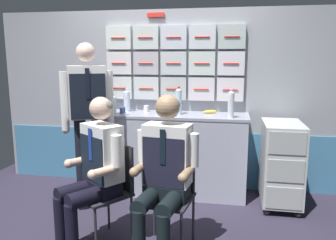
{
  "coord_description": "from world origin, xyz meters",
  "views": [
    {
      "loc": [
        0.79,
        -2.76,
        1.59
      ],
      "look_at": [
        0.25,
        0.23,
        1.03
      ],
      "focal_mm": 36.72,
      "sensor_mm": 36.0,
      "label": 1
    }
  ],
  "objects_px": {
    "folding_chair_center": "(170,185)",
    "water_bottle_clear": "(113,104)",
    "crew_member_standing": "(88,109)",
    "paper_cup_blue": "(123,110)",
    "crew_member_center": "(164,169)",
    "snack_banana": "(210,112)",
    "folding_chair_left": "(111,182)",
    "service_trolley": "(281,162)",
    "crew_member_left": "(94,167)"
  },
  "relations": [
    {
      "from": "crew_member_left",
      "to": "folding_chair_center",
      "type": "xyz_separation_m",
      "value": [
        0.61,
        0.14,
        -0.18
      ]
    },
    {
      "from": "crew_member_standing",
      "to": "snack_banana",
      "type": "xyz_separation_m",
      "value": [
        1.25,
        0.58,
        -0.08
      ]
    },
    {
      "from": "service_trolley",
      "to": "crew_member_standing",
      "type": "xyz_separation_m",
      "value": [
        -2.03,
        -0.32,
        0.56
      ]
    },
    {
      "from": "water_bottle_clear",
      "to": "paper_cup_blue",
      "type": "distance_m",
      "value": 0.13
    },
    {
      "from": "crew_member_center",
      "to": "snack_banana",
      "type": "relative_size",
      "value": 7.57
    },
    {
      "from": "service_trolley",
      "to": "snack_banana",
      "type": "xyz_separation_m",
      "value": [
        -0.78,
        0.27,
        0.48
      ]
    },
    {
      "from": "service_trolley",
      "to": "paper_cup_blue",
      "type": "height_order",
      "value": "paper_cup_blue"
    },
    {
      "from": "crew_member_center",
      "to": "snack_banana",
      "type": "xyz_separation_m",
      "value": [
        0.27,
        1.41,
        0.25
      ]
    },
    {
      "from": "crew_member_center",
      "to": "folding_chair_left",
      "type": "bearing_deg",
      "value": 163.86
    },
    {
      "from": "folding_chair_left",
      "to": "paper_cup_blue",
      "type": "relative_size",
      "value": 11.81
    },
    {
      "from": "folding_chair_left",
      "to": "crew_member_left",
      "type": "relative_size",
      "value": 0.67
    },
    {
      "from": "paper_cup_blue",
      "to": "crew_member_left",
      "type": "bearing_deg",
      "value": -83.51
    },
    {
      "from": "service_trolley",
      "to": "water_bottle_clear",
      "type": "relative_size",
      "value": 3.92
    },
    {
      "from": "paper_cup_blue",
      "to": "snack_banana",
      "type": "distance_m",
      "value": 1.02
    },
    {
      "from": "crew_member_center",
      "to": "service_trolley",
      "type": "bearing_deg",
      "value": 47.36
    },
    {
      "from": "water_bottle_clear",
      "to": "crew_member_center",
      "type": "bearing_deg",
      "value": -55.42
    },
    {
      "from": "paper_cup_blue",
      "to": "service_trolley",
      "type": "bearing_deg",
      "value": -3.05
    },
    {
      "from": "service_trolley",
      "to": "paper_cup_blue",
      "type": "bearing_deg",
      "value": 176.95
    },
    {
      "from": "folding_chair_left",
      "to": "snack_banana",
      "type": "xyz_separation_m",
      "value": [
        0.77,
        1.27,
        0.44
      ]
    },
    {
      "from": "crew_member_standing",
      "to": "paper_cup_blue",
      "type": "relative_size",
      "value": 24.05
    },
    {
      "from": "crew_member_center",
      "to": "water_bottle_clear",
      "type": "distance_m",
      "value": 1.49
    },
    {
      "from": "water_bottle_clear",
      "to": "paper_cup_blue",
      "type": "relative_size",
      "value": 3.23
    },
    {
      "from": "folding_chair_center",
      "to": "crew_member_center",
      "type": "distance_m",
      "value": 0.25
    },
    {
      "from": "crew_member_center",
      "to": "snack_banana",
      "type": "height_order",
      "value": "crew_member_center"
    },
    {
      "from": "paper_cup_blue",
      "to": "snack_banana",
      "type": "relative_size",
      "value": 0.42
    },
    {
      "from": "water_bottle_clear",
      "to": "snack_banana",
      "type": "distance_m",
      "value": 1.12
    },
    {
      "from": "snack_banana",
      "to": "service_trolley",
      "type": "bearing_deg",
      "value": -18.87
    },
    {
      "from": "service_trolley",
      "to": "crew_member_left",
      "type": "height_order",
      "value": "crew_member_left"
    },
    {
      "from": "crew_member_center",
      "to": "crew_member_standing",
      "type": "bearing_deg",
      "value": 139.72
    },
    {
      "from": "crew_member_standing",
      "to": "snack_banana",
      "type": "bearing_deg",
      "value": 24.97
    },
    {
      "from": "crew_member_standing",
      "to": "water_bottle_clear",
      "type": "bearing_deg",
      "value": 67.2
    },
    {
      "from": "crew_member_left",
      "to": "service_trolley",
      "type": "bearing_deg",
      "value": 34.52
    },
    {
      "from": "folding_chair_center",
      "to": "water_bottle_clear",
      "type": "height_order",
      "value": "water_bottle_clear"
    },
    {
      "from": "folding_chair_left",
      "to": "water_bottle_clear",
      "type": "bearing_deg",
      "value": 107.34
    },
    {
      "from": "paper_cup_blue",
      "to": "folding_chair_left",
      "type": "bearing_deg",
      "value": -77.93
    },
    {
      "from": "crew_member_left",
      "to": "crew_member_center",
      "type": "relative_size",
      "value": 0.98
    },
    {
      "from": "folding_chair_center",
      "to": "paper_cup_blue",
      "type": "xyz_separation_m",
      "value": [
        -0.75,
        1.08,
        0.46
      ]
    },
    {
      "from": "folding_chair_left",
      "to": "crew_member_standing",
      "type": "bearing_deg",
      "value": 125.14
    },
    {
      "from": "crew_member_left",
      "to": "water_bottle_clear",
      "type": "relative_size",
      "value": 5.46
    },
    {
      "from": "folding_chair_left",
      "to": "folding_chair_center",
      "type": "bearing_deg",
      "value": 1.48
    },
    {
      "from": "crew_member_left",
      "to": "paper_cup_blue",
      "type": "bearing_deg",
      "value": 96.49
    },
    {
      "from": "crew_member_center",
      "to": "folding_chair_center",
      "type": "bearing_deg",
      "value": 81.44
    },
    {
      "from": "crew_member_left",
      "to": "crew_member_standing",
      "type": "bearing_deg",
      "value": 115.42
    },
    {
      "from": "folding_chair_left",
      "to": "snack_banana",
      "type": "distance_m",
      "value": 1.55
    },
    {
      "from": "water_bottle_clear",
      "to": "crew_member_standing",
      "type": "bearing_deg",
      "value": -112.8
    },
    {
      "from": "service_trolley",
      "to": "water_bottle_clear",
      "type": "height_order",
      "value": "water_bottle_clear"
    },
    {
      "from": "crew_member_standing",
      "to": "crew_member_center",
      "type": "bearing_deg",
      "value": -40.28
    },
    {
      "from": "service_trolley",
      "to": "folding_chair_center",
      "type": "bearing_deg",
      "value": -136.2
    },
    {
      "from": "folding_chair_left",
      "to": "crew_member_standing",
      "type": "height_order",
      "value": "crew_member_standing"
    },
    {
      "from": "folding_chair_center",
      "to": "crew_member_standing",
      "type": "bearing_deg",
      "value": 146.13
    }
  ]
}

